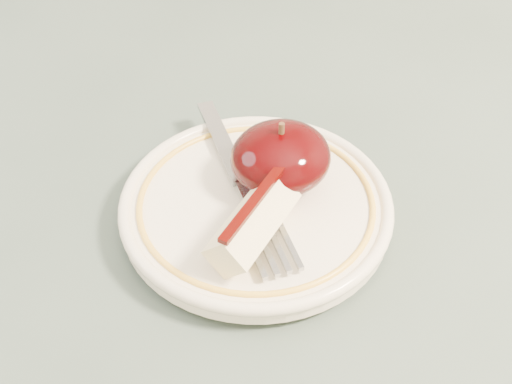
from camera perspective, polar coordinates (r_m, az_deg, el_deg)
name	(u,v)px	position (r m, az deg, el deg)	size (l,w,h in m)	color
table	(233,355)	(0.53, -1.89, -12.90)	(0.90, 0.90, 0.75)	brown
plate	(256,207)	(0.49, 0.00, -1.19)	(0.19, 0.19, 0.02)	#F3E7CC
apple_half	(281,158)	(0.49, 1.99, 2.77)	(0.07, 0.07, 0.05)	black
apple_wedge	(253,222)	(0.45, -0.23, -2.42)	(0.08, 0.07, 0.04)	beige
fork	(242,184)	(0.49, -1.15, 0.67)	(0.04, 0.18, 0.00)	#92959A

